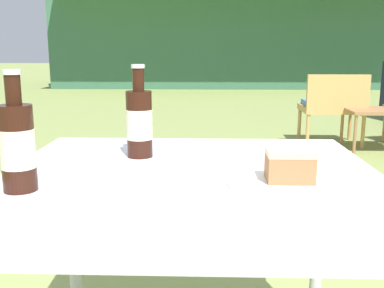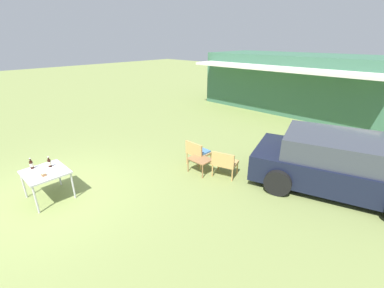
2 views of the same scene
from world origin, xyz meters
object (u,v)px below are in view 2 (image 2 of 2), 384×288
object	(u,v)px
parked_car	(336,163)
garden_side_table	(200,160)
wicker_chair_cushioned	(198,151)
cake_on_plate	(44,175)
wicker_chair_plain	(224,162)
cola_bottle_near	(49,163)
patio_table	(45,174)
cola_bottle_far	(31,165)

from	to	relation	value
parked_car	garden_side_table	size ratio (longest dim) A/B	7.23
wicker_chair_cushioned	cake_on_plate	world-z (taller)	cake_on_plate
garden_side_table	wicker_chair_plain	bearing A→B (deg)	23.46
wicker_chair_plain	cola_bottle_near	xyz separation A→B (m)	(-2.42, -3.36, 0.35)
wicker_chair_cushioned	cola_bottle_near	world-z (taller)	cola_bottle_near
wicker_chair_cushioned	parked_car	bearing A→B (deg)	-155.78
wicker_chair_cushioned	patio_table	size ratio (longest dim) A/B	0.80
wicker_chair_plain	patio_table	distance (m)	4.20
parked_car	wicker_chair_plain	distance (m)	2.63
cola_bottle_near	cola_bottle_far	world-z (taller)	same
cake_on_plate	patio_table	bearing A→B (deg)	156.82
parked_car	wicker_chair_cushioned	xyz separation A→B (m)	(-3.17, -1.39, -0.22)
parked_car	cola_bottle_near	world-z (taller)	parked_car
garden_side_table	cola_bottle_far	xyz separation A→B (m)	(-2.02, -3.40, 0.41)
garden_side_table	cola_bottle_near	size ratio (longest dim) A/B	2.30
wicker_chair_plain	garden_side_table	world-z (taller)	wicker_chair_plain
cola_bottle_near	cola_bottle_far	bearing A→B (deg)	-123.82
cola_bottle_far	patio_table	bearing A→B (deg)	22.04
cola_bottle_far	cola_bottle_near	bearing A→B (deg)	56.18
parked_car	cake_on_plate	distance (m)	6.60
parked_car	cola_bottle_near	bearing A→B (deg)	-150.50
parked_car	wicker_chair_cushioned	bearing A→B (deg)	-172.62
garden_side_table	cola_bottle_near	distance (m)	3.61
cola_bottle_far	wicker_chair_cushioned	bearing A→B (deg)	65.60
wicker_chair_plain	garden_side_table	bearing A→B (deg)	6.41
wicker_chair_plain	cake_on_plate	xyz separation A→B (m)	(-2.07, -3.61, 0.28)
garden_side_table	cake_on_plate	bearing A→B (deg)	-113.63
cake_on_plate	wicker_chair_cushioned	bearing A→B (deg)	72.91
wicker_chair_cushioned	garden_side_table	distance (m)	0.45
patio_table	cake_on_plate	size ratio (longest dim) A/B	4.22
parked_car	wicker_chair_cushioned	size ratio (longest dim) A/B	5.73
cake_on_plate	cola_bottle_far	distance (m)	0.56
wicker_chair_cushioned	patio_table	distance (m)	3.78
wicker_chair_plain	cola_bottle_far	distance (m)	4.52
wicker_chair_cushioned	cola_bottle_far	distance (m)	4.06
wicker_chair_cushioned	cola_bottle_near	xyz separation A→B (m)	(-1.46, -3.38, 0.35)
wicker_chair_plain	patio_table	size ratio (longest dim) A/B	0.80
wicker_chair_plain	patio_table	world-z (taller)	wicker_chair_plain
parked_car	wicker_chair_cushioned	world-z (taller)	parked_car
garden_side_table	cake_on_plate	distance (m)	3.67
patio_table	cola_bottle_far	bearing A→B (deg)	-157.96
wicker_chair_cushioned	cola_bottle_far	bearing A→B (deg)	66.15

